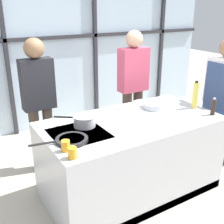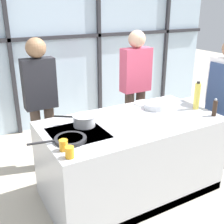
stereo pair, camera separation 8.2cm
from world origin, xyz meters
The scene contains 14 objects.
ground_plane centered at (0.00, 0.00, 0.00)m, with size 18.00×18.00×0.00m, color #BCB29E.
back_window_wall centered at (0.00, 2.31, 1.40)m, with size 6.40×0.10×2.80m.
demo_island centered at (0.00, 0.00, 0.44)m, with size 1.93×1.01×0.88m.
chef centered at (1.35, -0.07, 0.95)m, with size 0.24×0.45×1.68m.
spectator_far_left centered at (-0.70, 0.97, 0.99)m, with size 0.39×0.24×1.70m.
spectator_center_left centered at (0.70, 0.97, 0.98)m, with size 0.43×0.24×1.72m.
frying_pan centered at (-0.76, -0.12, 0.90)m, with size 0.53×0.30×0.04m.
saucepan centered at (-0.50, 0.13, 0.94)m, with size 0.38×0.31×0.11m.
white_plate centered at (0.44, 0.38, 0.89)m, with size 0.26×0.26×0.01m, color white.
mixing_bowl centered at (0.44, 0.18, 0.92)m, with size 0.26×0.26×0.07m.
oil_bottle centered at (0.86, -0.07, 1.04)m, with size 0.07×0.07×0.33m.
pepper_grinder centered at (0.87, -0.33, 0.98)m, with size 0.05×0.05×0.20m.
juice_glass_near centered at (-0.86, -0.40, 0.93)m, with size 0.07×0.07×0.10m, color orange.
juice_glass_far centered at (-0.86, -0.26, 0.93)m, with size 0.07×0.07×0.10m, color orange.
Camera 2 is at (-1.54, -2.30, 2.04)m, focal length 45.00 mm.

